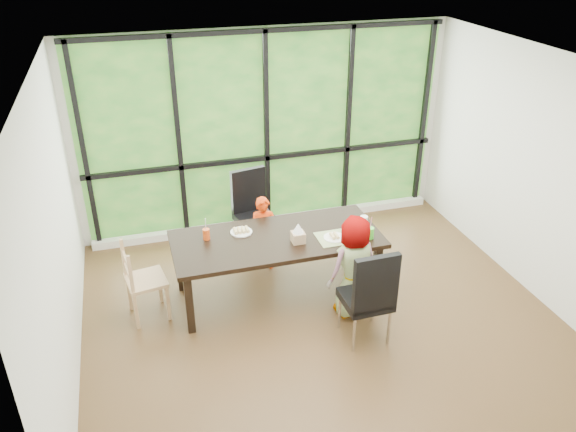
# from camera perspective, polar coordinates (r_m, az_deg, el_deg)

# --- Properties ---
(ground) EXTENTS (5.00, 5.00, 0.00)m
(ground) POSITION_cam_1_polar(r_m,az_deg,el_deg) (6.36, 3.11, -9.76)
(ground) COLOR black
(ground) RESTS_ON ground
(back_wall) EXTENTS (5.00, 0.00, 5.00)m
(back_wall) POSITION_cam_1_polar(r_m,az_deg,el_deg) (7.63, -2.26, 8.46)
(back_wall) COLOR silver
(back_wall) RESTS_ON ground
(foliage_backdrop) EXTENTS (4.80, 0.02, 2.65)m
(foliage_backdrop) POSITION_cam_1_polar(r_m,az_deg,el_deg) (7.61, -2.22, 8.41)
(foliage_backdrop) COLOR #1D4D1C
(foliage_backdrop) RESTS_ON back_wall
(window_mullions) EXTENTS (4.80, 0.06, 2.65)m
(window_mullions) POSITION_cam_1_polar(r_m,az_deg,el_deg) (7.58, -2.15, 8.31)
(window_mullions) COLOR black
(window_mullions) RESTS_ON back_wall
(window_sill) EXTENTS (4.80, 0.12, 0.10)m
(window_sill) POSITION_cam_1_polar(r_m,az_deg,el_deg) (8.07, -1.91, -0.51)
(window_sill) COLOR silver
(window_sill) RESTS_ON ground
(dining_table) EXTENTS (2.31, 1.04, 0.75)m
(dining_table) POSITION_cam_1_polar(r_m,az_deg,el_deg) (6.46, -1.11, -5.02)
(dining_table) COLOR black
(dining_table) RESTS_ON ground
(chair_window_leather) EXTENTS (0.54, 0.54, 1.08)m
(chair_window_leather) POSITION_cam_1_polar(r_m,az_deg,el_deg) (7.22, -3.29, 0.24)
(chair_window_leather) COLOR black
(chair_window_leather) RESTS_ON ground
(chair_interior_leather) EXTENTS (0.47, 0.47, 1.08)m
(chair_interior_leather) POSITION_cam_1_polar(r_m,az_deg,el_deg) (5.79, 7.80, -7.64)
(chair_interior_leather) COLOR black
(chair_interior_leather) RESTS_ON ground
(chair_end_beech) EXTENTS (0.46, 0.48, 0.90)m
(chair_end_beech) POSITION_cam_1_polar(r_m,az_deg,el_deg) (6.27, -14.02, -6.25)
(chair_end_beech) COLOR #A27653
(chair_end_beech) RESTS_ON ground
(child_toddler) EXTENTS (0.38, 0.29, 0.95)m
(child_toddler) POSITION_cam_1_polar(r_m,az_deg,el_deg) (6.90, -2.44, -1.75)
(child_toddler) COLOR red
(child_toddler) RESTS_ON ground
(child_older) EXTENTS (0.64, 0.48, 1.17)m
(child_older) POSITION_cam_1_polar(r_m,az_deg,el_deg) (6.09, 6.47, -5.10)
(child_older) COLOR slate
(child_older) RESTS_ON ground
(placemat) EXTENTS (0.47, 0.35, 0.01)m
(placemat) POSITION_cam_1_polar(r_m,az_deg,el_deg) (6.28, 5.08, -2.14)
(placemat) COLOR tan
(placemat) RESTS_ON dining_table
(plate_far) EXTENTS (0.24, 0.24, 0.02)m
(plate_far) POSITION_cam_1_polar(r_m,az_deg,el_deg) (6.37, -4.69, -1.61)
(plate_far) COLOR white
(plate_far) RESTS_ON dining_table
(plate_near) EXTENTS (0.24, 0.24, 0.01)m
(plate_near) POSITION_cam_1_polar(r_m,az_deg,el_deg) (6.26, 4.66, -2.17)
(plate_near) COLOR white
(plate_near) RESTS_ON dining_table
(orange_cup) EXTENTS (0.08, 0.08, 0.12)m
(orange_cup) POSITION_cam_1_polar(r_m,az_deg,el_deg) (6.26, -8.18, -1.81)
(orange_cup) COLOR #D54916
(orange_cup) RESTS_ON dining_table
(green_cup) EXTENTS (0.08, 0.08, 0.13)m
(green_cup) POSITION_cam_1_polar(r_m,az_deg,el_deg) (6.28, 8.22, -1.70)
(green_cup) COLOR #48D02F
(green_cup) RESTS_ON dining_table
(white_mug) EXTENTS (0.09, 0.09, 0.09)m
(white_mug) POSITION_cam_1_polar(r_m,az_deg,el_deg) (6.58, 7.60, -0.39)
(white_mug) COLOR white
(white_mug) RESTS_ON dining_table
(tissue_box) EXTENTS (0.14, 0.14, 0.12)m
(tissue_box) POSITION_cam_1_polar(r_m,az_deg,el_deg) (6.14, 1.02, -2.14)
(tissue_box) COLOR tan
(tissue_box) RESTS_ON dining_table
(crepe_rolls_far) EXTENTS (0.20, 0.12, 0.04)m
(crepe_rolls_far) POSITION_cam_1_polar(r_m,az_deg,el_deg) (6.36, -4.70, -1.41)
(crepe_rolls_far) COLOR tan
(crepe_rolls_far) RESTS_ON plate_far
(crepe_rolls_near) EXTENTS (0.10, 0.12, 0.04)m
(crepe_rolls_near) POSITION_cam_1_polar(r_m,az_deg,el_deg) (6.25, 4.67, -1.97)
(crepe_rolls_near) COLOR tan
(crepe_rolls_near) RESTS_ON plate_near
(straw_white) EXTENTS (0.01, 0.04, 0.20)m
(straw_white) POSITION_cam_1_polar(r_m,az_deg,el_deg) (6.21, -8.24, -1.00)
(straw_white) COLOR white
(straw_white) RESTS_ON orange_cup
(straw_pink) EXTENTS (0.01, 0.04, 0.20)m
(straw_pink) POSITION_cam_1_polar(r_m,az_deg,el_deg) (6.23, 8.29, -0.86)
(straw_pink) COLOR pink
(straw_pink) RESTS_ON green_cup
(tissue) EXTENTS (0.12, 0.12, 0.11)m
(tissue) POSITION_cam_1_polar(r_m,az_deg,el_deg) (6.09, 1.03, -1.21)
(tissue) COLOR white
(tissue) RESTS_ON tissue_box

